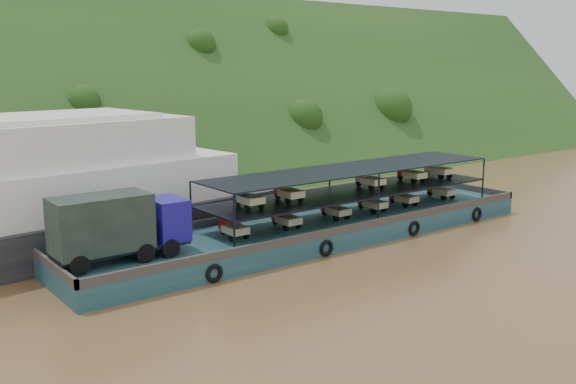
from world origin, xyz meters
TOP-DOWN VIEW (x-y plane):
  - ground at (0.00, 0.00)m, footprint 160.00×160.00m
  - hillside at (0.00, 36.00)m, footprint 140.00×39.60m
  - cargo_barge at (-2.40, 1.59)m, footprint 35.00×7.18m

SIDE VIEW (x-z plane):
  - ground at x=0.00m, z-range 0.00..0.00m
  - hillside at x=0.00m, z-range -19.80..19.80m
  - cargo_barge at x=-2.40m, z-range -1.23..3.67m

